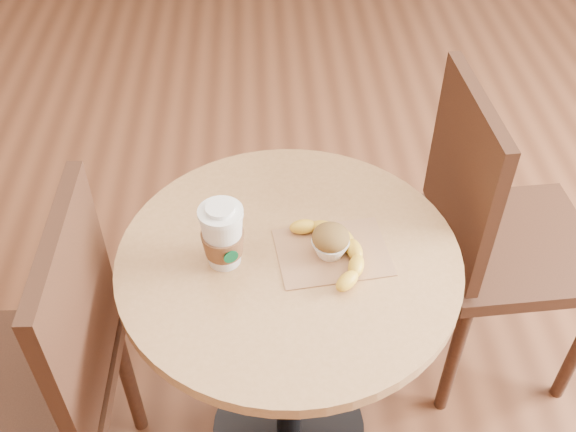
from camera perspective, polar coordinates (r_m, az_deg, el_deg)
The scene contains 7 objects.
cafe_table at distance 1.61m, azimuth 0.07°, elevation -8.22°, with size 0.75×0.75×0.75m.
chair_left at distance 1.62m, azimuth -20.06°, elevation -12.62°, with size 0.44×0.44×0.98m.
chair_right at distance 1.89m, azimuth 17.03°, elevation -1.42°, with size 0.46×0.46×0.98m.
kraft_bag at distance 1.47m, azimuth 3.79°, elevation -3.07°, with size 0.24×0.18×0.00m, color #9F704D.
coffee_cup at distance 1.41m, azimuth -5.55°, elevation -1.81°, with size 0.09×0.10×0.16m.
muffin at distance 1.44m, azimuth 3.61°, elevation -2.14°, with size 0.08×0.08×0.07m.
banana at distance 1.44m, azimuth 3.60°, elevation -3.11°, with size 0.17×0.23×0.03m, color gold, non-canonical shape.
Camera 1 is at (0.05, -1.07, 1.81)m, focal length 42.00 mm.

